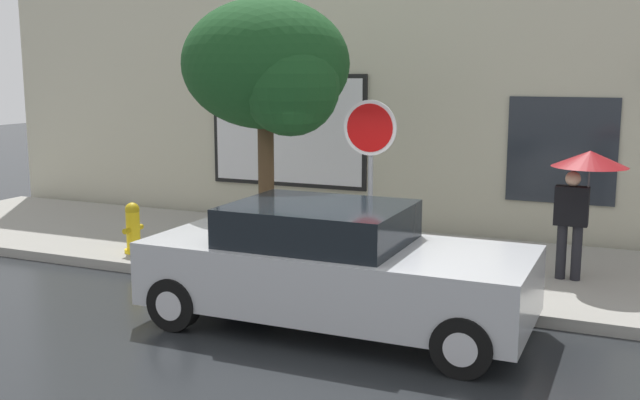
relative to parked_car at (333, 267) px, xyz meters
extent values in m
plane|color=black|center=(0.05, -0.05, -0.73)|extent=(60.00, 60.00, 0.00)
cube|color=gray|center=(0.05, 2.95, -0.66)|extent=(20.00, 4.00, 0.15)
cube|color=beige|center=(0.05, 5.45, 2.77)|extent=(20.00, 0.40, 7.00)
cube|color=black|center=(-3.17, 5.22, 1.14)|extent=(3.31, 0.06, 2.20)
cube|color=silver|center=(-3.17, 5.19, 1.14)|extent=(3.15, 0.03, 2.04)
cube|color=#262B33|center=(1.99, 5.23, 0.97)|extent=(1.80, 0.04, 1.80)
cube|color=#B7BABF|center=(0.04, 0.00, -0.09)|extent=(4.55, 1.87, 0.76)
cube|color=black|center=(-0.19, 0.00, 0.52)|extent=(2.05, 1.64, 0.46)
cylinder|color=black|center=(1.77, 0.86, -0.41)|extent=(0.64, 0.22, 0.64)
cylinder|color=silver|center=(1.77, 0.86, -0.41)|extent=(0.35, 0.24, 0.35)
cylinder|color=black|center=(1.77, -0.86, -0.41)|extent=(0.64, 0.22, 0.64)
cylinder|color=silver|center=(1.77, -0.86, -0.41)|extent=(0.35, 0.24, 0.35)
cylinder|color=black|center=(-1.68, 0.86, -0.41)|extent=(0.64, 0.22, 0.64)
cylinder|color=silver|center=(-1.68, 0.86, -0.41)|extent=(0.35, 0.24, 0.35)
cylinder|color=black|center=(-1.68, -0.86, -0.41)|extent=(0.64, 0.22, 0.64)
cylinder|color=silver|center=(-1.68, -0.86, -0.41)|extent=(0.35, 0.24, 0.35)
cylinder|color=yellow|center=(-4.13, 1.56, -0.23)|extent=(0.22, 0.22, 0.70)
sphere|color=gold|center=(-4.13, 1.56, 0.12)|extent=(0.23, 0.23, 0.23)
cylinder|color=gold|center=(-4.13, 1.40, -0.20)|extent=(0.09, 0.12, 0.09)
cylinder|color=gold|center=(-4.13, 1.72, -0.20)|extent=(0.09, 0.12, 0.09)
cylinder|color=yellow|center=(-4.13, 1.56, -0.55)|extent=(0.30, 0.30, 0.06)
cylinder|color=black|center=(2.31, 2.74, -0.20)|extent=(0.14, 0.14, 0.77)
cylinder|color=black|center=(2.52, 2.74, -0.20)|extent=(0.14, 0.14, 0.77)
cube|color=black|center=(2.42, 2.74, 0.46)|extent=(0.45, 0.22, 0.55)
sphere|color=tan|center=(2.42, 2.74, 0.84)|extent=(0.21, 0.21, 0.21)
cylinder|color=#4C4C51|center=(2.62, 2.74, 0.71)|extent=(0.02, 0.02, 0.90)
cone|color=maroon|center=(2.62, 2.74, 1.13)|extent=(1.02, 1.02, 0.22)
cylinder|color=#4C3823|center=(-2.02, 2.15, 0.55)|extent=(0.25, 0.25, 2.27)
ellipsoid|color=#19471E|center=(-2.02, 2.15, 2.40)|extent=(2.60, 2.21, 1.95)
sphere|color=#19471E|center=(-1.44, 1.82, 2.08)|extent=(1.43, 1.43, 1.43)
cylinder|color=gray|center=(-0.17, 1.72, 0.65)|extent=(0.07, 0.07, 2.47)
cylinder|color=white|center=(-0.17, 1.68, 1.53)|extent=(0.76, 0.02, 0.76)
cylinder|color=red|center=(-0.17, 1.66, 1.53)|extent=(0.66, 0.02, 0.66)
camera|label=1|loc=(3.34, -7.97, 2.31)|focal=42.12mm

